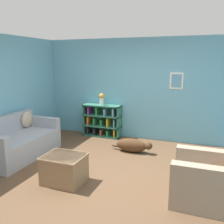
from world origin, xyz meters
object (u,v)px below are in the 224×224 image
object	(u,v)px
dog	(133,145)
coffee_table	(64,168)
vase	(102,98)
recliner_chair	(214,180)
bookshelf	(102,121)
couch	(17,142)

from	to	relation	value
dog	coffee_table	bearing A→B (deg)	-110.91
vase	recliner_chair	bearing A→B (deg)	-41.25
bookshelf	couch	bearing A→B (deg)	-119.35
bookshelf	recliner_chair	bearing A→B (deg)	-41.54
bookshelf	coffee_table	size ratio (longest dim) A/B	1.52
couch	recliner_chair	xyz separation A→B (m)	(3.91, -0.45, 0.03)
coffee_table	dog	size ratio (longest dim) A/B	0.69
couch	bookshelf	xyz separation A→B (m)	(1.13, 2.01, 0.10)
couch	vase	distance (m)	2.40
couch	vase	size ratio (longest dim) A/B	5.77
couch	recliner_chair	size ratio (longest dim) A/B	1.72
bookshelf	vase	size ratio (longest dim) A/B	3.34
recliner_chair	dog	distance (m)	2.29
couch	dog	world-z (taller)	couch
recliner_chair	dog	size ratio (longest dim) A/B	1.05
dog	vase	size ratio (longest dim) A/B	3.18
vase	coffee_table	bearing A→B (deg)	-80.68
couch	coffee_table	bearing A→B (deg)	-23.29
recliner_chair	vase	bearing A→B (deg)	138.75
coffee_table	vase	xyz separation A→B (m)	(-0.44, 2.67, 0.79)
recliner_chair	coffee_table	bearing A→B (deg)	-174.44
couch	dog	xyz separation A→B (m)	(2.25, 1.11, -0.17)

